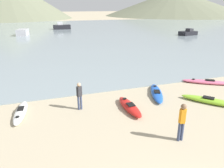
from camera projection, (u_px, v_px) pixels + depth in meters
name	position (u px, v px, depth m)	size (l,w,h in m)	color
bay_water	(50.00, 33.00, 45.33)	(160.00, 70.00, 0.06)	gray
far_hill_midleft	(175.00, 3.00, 116.60)	(74.60, 74.60, 13.19)	#6B7056
kayak_on_sand_0	(21.00, 112.00, 11.55)	(0.90, 2.86, 0.31)	white
kayak_on_sand_1	(211.00, 101.00, 12.82)	(2.78, 3.05, 0.36)	#8CCC2D
kayak_on_sand_2	(207.00, 82.00, 16.04)	(3.27, 2.43, 0.32)	#E5668C
kayak_on_sand_3	(130.00, 107.00, 12.08)	(0.69, 2.69, 0.39)	red
kayak_on_sand_5	(157.00, 93.00, 14.01)	(1.85, 3.20, 0.34)	blue
person_near_foreground	(182.00, 120.00, 9.04)	(0.35, 0.28, 1.71)	#384260
person_near_waterline	(79.00, 94.00, 11.84)	(0.32, 0.24, 1.57)	#384260
moored_boat_0	(188.00, 33.00, 41.48)	(3.52, 2.36, 1.22)	black
moored_boat_1	(62.00, 27.00, 51.47)	(4.02, 1.46, 1.70)	black
moored_boat_2	(23.00, 32.00, 40.86)	(2.28, 3.31, 1.14)	#B2B2B7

